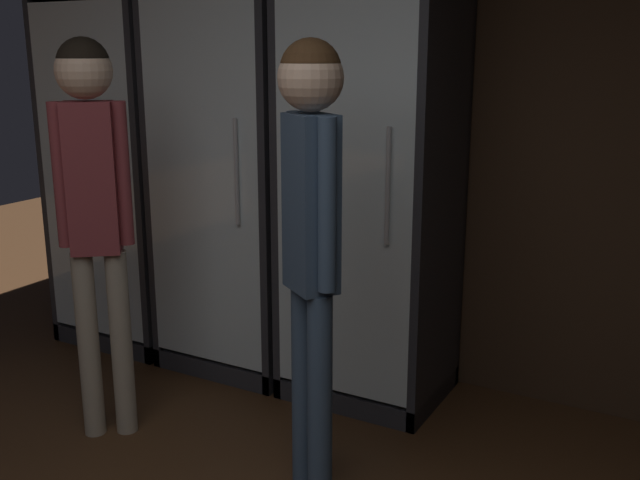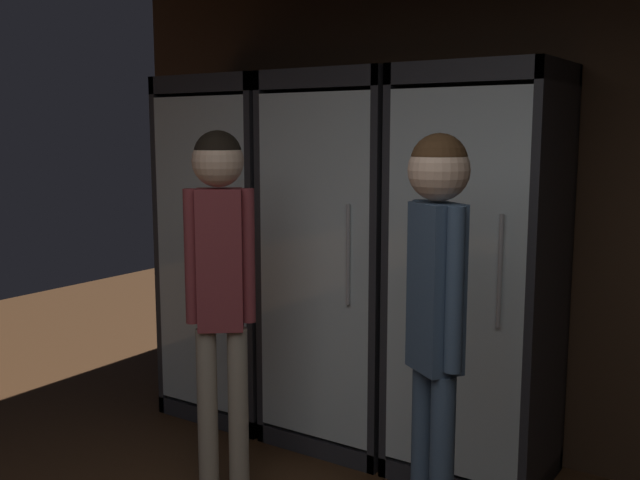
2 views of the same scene
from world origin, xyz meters
name	(u,v)px [view 1 (image 1 of 2)]	position (x,y,z in m)	size (l,w,h in m)	color
wall_back	(502,109)	(0.00, 3.03, 1.40)	(6.00, 0.06, 2.80)	#382619
cooler_far_left	(132,172)	(-2.04, 2.73, 0.99)	(0.74, 0.62, 2.03)	#2B2B30
cooler_left	(242,183)	(-1.27, 2.73, 0.99)	(0.74, 0.62, 2.03)	#2B2B30
cooler_center	(375,195)	(-0.50, 2.73, 1.00)	(0.74, 0.62, 2.03)	#2B2B30
shopper_near	(92,184)	(-1.33, 1.75, 1.13)	(0.26, 0.23, 1.72)	gray
shopper_far	(311,210)	(-0.30, 1.77, 1.12)	(0.27, 0.23, 1.71)	#384C66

